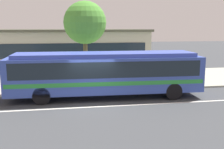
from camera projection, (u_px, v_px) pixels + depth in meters
ground_plane at (92, 103)px, 15.82m from camera, size 120.00×120.00×0.00m
sidewalk_slab at (84, 80)px, 22.12m from camera, size 60.00×8.00×0.12m
lane_stripe_center at (94, 107)px, 15.05m from camera, size 56.00×0.16×0.01m
transit_bus at (106, 72)px, 16.83m from camera, size 11.74×2.91×2.77m
pedestrian_waiting_near_sign at (92, 73)px, 19.43m from camera, size 0.40×0.40×1.69m
bus_stop_sign at (159, 64)px, 19.13m from camera, size 0.15×0.44×2.51m
street_tree_near_stop at (85, 23)px, 20.80m from camera, size 3.23×3.23×6.10m
station_building at (69, 49)px, 28.81m from camera, size 16.30×6.52×4.03m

